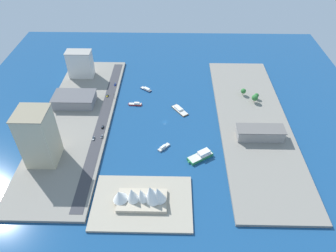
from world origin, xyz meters
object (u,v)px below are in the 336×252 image
barge_flat_brown (179,110)px  traffic_light_waterfront (114,95)px  van_white (93,138)px  opera_landmark (143,196)px  patrol_launch_navy (146,89)px  yacht_sleek_gray (164,147)px  suv_black (103,127)px  sedan_silver (102,137)px  office_block_beige (38,137)px  ferry_green_doubledeck (201,156)px  warehouse_low_gray (75,99)px  hotel_broad_white (80,64)px  tugboat_red (135,104)px  carpark_squat_concrete (260,133)px  taxi_yellow_cab (107,95)px  hatchback_blue (115,84)px

barge_flat_brown → traffic_light_waterfront: size_ratio=3.35×
barge_flat_brown → traffic_light_waterfront: bearing=-13.4°
van_white → opera_landmark: size_ratio=0.11×
patrol_launch_navy → yacht_sleek_gray: (-23.61, 97.26, -0.03)m
van_white → opera_landmark: bearing=126.8°
patrol_launch_navy → suv_black: size_ratio=3.07×
sedan_silver → barge_flat_brown: bearing=-147.8°
office_block_beige → van_white: bearing=-144.0°
ferry_green_doubledeck → sedan_silver: 96.20m
patrol_launch_navy → ferry_green_doubledeck: size_ratio=0.57×
ferry_green_doubledeck → office_block_beige: (137.97, 6.62, 26.19)m
patrol_launch_navy → warehouse_low_gray: size_ratio=0.31×
hotel_broad_white → traffic_light_waterfront: bearing=134.1°
tugboat_red → opera_landmark: opera_landmark is taller
hotel_broad_white → sedan_silver: hotel_broad_white is taller
yacht_sleek_gray → ferry_green_doubledeck: bearing=160.9°
van_white → patrol_launch_navy: bearing=-116.2°
ferry_green_doubledeck → barge_flat_brown: bearing=-75.0°
patrol_launch_navy → carpark_squat_concrete: size_ratio=0.31×
patrol_launch_navy → ferry_green_doubledeck: ferry_green_doubledeck is taller
barge_flat_brown → ferry_green_doubledeck: 72.23m
carpark_squat_concrete → office_block_beige: size_ratio=0.86×
patrol_launch_navy → traffic_light_waterfront: (33.62, 21.98, 5.73)m
yacht_sleek_gray → taxi_yellow_cab: 103.95m
ferry_green_doubledeck → van_white: (101.03, -20.19, 1.25)m
hatchback_blue → sedan_silver: bearing=90.7°
hotel_broad_white → opera_landmark: hotel_broad_white is taller
suv_black → sedan_silver: bearing=96.9°
carpark_squat_concrete → suv_black: bearing=-4.3°
office_block_beige → warehouse_low_gray: 86.11m
hotel_broad_white → taxi_yellow_cab: hotel_broad_white is taller
warehouse_low_gray → suv_black: size_ratio=9.79×
ferry_green_doubledeck → van_white: size_ratio=5.17×
yacht_sleek_gray → carpark_squat_concrete: (-90.85, -13.71, 7.20)m
tugboat_red → traffic_light_waterfront: (24.00, -7.78, 5.71)m
warehouse_low_gray → barge_flat_brown: bearing=176.4°
patrol_launch_navy → carpark_squat_concrete: 141.89m
office_block_beige → sedan_silver: office_block_beige is taller
barge_flat_brown → suv_black: (76.49, 33.09, 2.36)m
yacht_sleek_gray → carpark_squat_concrete: 92.16m
suv_black → opera_landmark: size_ratio=0.11×
tugboat_red → office_block_beige: office_block_beige is taller
opera_landmark → carpark_squat_concrete: bearing=-144.1°
patrol_launch_navy → taxi_yellow_cab: bearing=21.9°
barge_flat_brown → taxi_yellow_cab: bearing=-15.2°
office_block_beige → van_white: 52.01m
carpark_squat_concrete → van_white: carpark_squat_concrete is taller
sedan_silver → suv_black: 14.08m
taxi_yellow_cab → traffic_light_waterfront: size_ratio=0.68×
tugboat_red → carpark_squat_concrete: 135.44m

